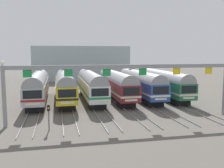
{
  "coord_description": "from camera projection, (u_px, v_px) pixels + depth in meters",
  "views": [
    {
      "loc": [
        -7.52,
        -41.25,
        7.73
      ],
      "look_at": [
        1.34,
        -0.39,
        2.68
      ],
      "focal_mm": 40.78,
      "sensor_mm": 36.0,
      "label": 1
    }
  ],
  "objects": [
    {
      "name": "track_bed",
      "position": [
        91.0,
        86.0,
        59.01
      ],
      "size": [
        22.64,
        70.0,
        0.15
      ],
      "color": "gray",
      "rests_on": "ground"
    },
    {
      "name": "commuter_train_yellow",
      "position": [
        65.0,
        85.0,
        40.87
      ],
      "size": [
        2.88,
        18.06,
        5.05
      ],
      "color": "gold",
      "rests_on": "ground"
    },
    {
      "name": "catenary_gantry",
      "position": [
        125.0,
        74.0,
        28.79
      ],
      "size": [
        26.37,
        0.44,
        6.97
      ],
      "color": "gray",
      "rests_on": "ground"
    },
    {
      "name": "commuter_train_green",
      "position": [
        163.0,
        82.0,
        44.42
      ],
      "size": [
        2.88,
        18.06,
        4.77
      ],
      "color": "#236B42",
      "rests_on": "ground"
    },
    {
      "name": "commuter_train_blue",
      "position": [
        140.0,
        83.0,
        43.54
      ],
      "size": [
        2.88,
        18.06,
        5.05
      ],
      "color": "#284C9E",
      "rests_on": "ground"
    },
    {
      "name": "yard_signal_mast",
      "position": [
        49.0,
        112.0,
        25.42
      ],
      "size": [
        0.28,
        0.35,
        2.66
      ],
      "color": "#59595E",
      "rests_on": "ground"
    },
    {
      "name": "ground_plane",
      "position": [
        104.0,
        100.0,
        42.53
      ],
      "size": [
        160.0,
        160.0,
        0.0
      ],
      "primitive_type": "plane",
      "color": "#5B564F"
    },
    {
      "name": "commuter_train_stainless",
      "position": [
        38.0,
        86.0,
        39.98
      ],
      "size": [
        2.88,
        18.06,
        5.05
      ],
      "color": "#B2B5BA",
      "rests_on": "ground"
    },
    {
      "name": "commuter_train_white",
      "position": [
        91.0,
        84.0,
        41.76
      ],
      "size": [
        2.88,
        18.06,
        5.05
      ],
      "color": "white",
      "rests_on": "ground"
    },
    {
      "name": "commuter_train_maroon",
      "position": [
        116.0,
        84.0,
        42.65
      ],
      "size": [
        2.88,
        18.06,
        5.05
      ],
      "color": "maroon",
      "rests_on": "ground"
    },
    {
      "name": "maintenance_building",
      "position": [
        81.0,
        63.0,
        75.58
      ],
      "size": [
        27.49,
        10.0,
        9.75
      ],
      "primitive_type": "cube",
      "color": "#9EB2B7",
      "rests_on": "ground"
    }
  ]
}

